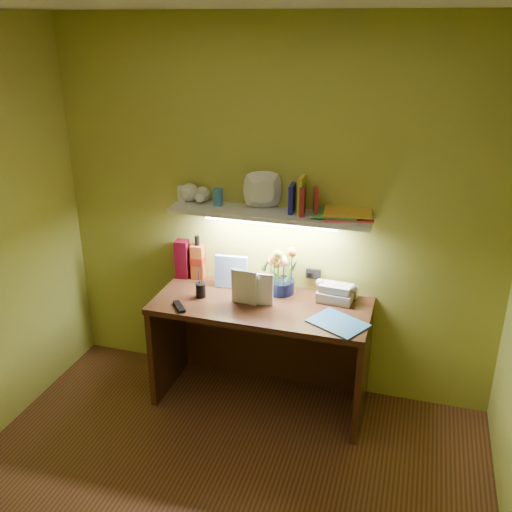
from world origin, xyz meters
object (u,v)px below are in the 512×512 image
at_px(telephone, 336,291).
at_px(desk, 261,353).
at_px(desk_clock, 351,292).
at_px(whisky_bottle, 198,257).
at_px(flower_bouquet, 281,271).

bearing_deg(telephone, desk, -153.94).
xyz_separation_m(telephone, desk_clock, (0.09, 0.06, -0.02)).
bearing_deg(desk_clock, telephone, -137.05).
bearing_deg(whisky_bottle, telephone, -4.01).
bearing_deg(telephone, flower_bouquet, -176.96).
distance_m(desk, desk_clock, 0.73).
bearing_deg(flower_bouquet, desk, -113.55).
relative_size(flower_bouquet, telephone, 1.40).
distance_m(desk, whisky_bottle, 0.79).
bearing_deg(desk, telephone, 21.57).
height_order(telephone, whisky_bottle, whisky_bottle).
height_order(flower_bouquet, telephone, flower_bouquet).
height_order(desk_clock, whisky_bottle, whisky_bottle).
xyz_separation_m(flower_bouquet, whisky_bottle, (-0.62, 0.06, 0.00)).
distance_m(desk, telephone, 0.66).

